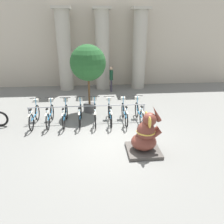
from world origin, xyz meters
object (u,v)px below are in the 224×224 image
object	(u,v)px
bicycle_7	(139,113)
potted_tree	(88,64)
bicycle_3	(80,114)
bicycle_2	(65,115)
bicycle_6	(124,113)
elephant_statue	(145,137)
bicycle_4	(95,114)
bicycle_5	(110,113)
bicycle_1	(50,115)
bicycle_0	(35,116)
person_pedestrian	(111,77)

from	to	relation	value
bicycle_7	potted_tree	world-z (taller)	potted_tree
bicycle_3	bicycle_2	bearing A→B (deg)	-176.42
bicycle_6	elephant_statue	size ratio (longest dim) A/B	1.06
bicycle_4	bicycle_5	world-z (taller)	same
bicycle_1	bicycle_2	size ratio (longest dim) A/B	1.00
bicycle_2	bicycle_6	xyz separation A→B (m)	(2.62, -0.02, 0.00)
bicycle_0	bicycle_7	bearing A→B (deg)	-0.66
bicycle_0	bicycle_1	size ratio (longest dim) A/B	1.00
bicycle_0	bicycle_5	xyz separation A→B (m)	(3.28, -0.05, 0.00)
bicycle_5	person_pedestrian	size ratio (longest dim) A/B	1.09
bicycle_3	elephant_statue	bearing A→B (deg)	-49.17
bicycle_4	bicycle_6	distance (m)	1.31
potted_tree	bicycle_0	bearing A→B (deg)	-149.88
bicycle_7	bicycle_0	bearing A→B (deg)	179.34
bicycle_1	person_pedestrian	bearing A→B (deg)	57.51
bicycle_0	bicycle_3	world-z (taller)	same
bicycle_4	bicycle_7	xyz separation A→B (m)	(1.97, -0.05, 0.00)
bicycle_2	bicycle_7	size ratio (longest dim) A/B	1.00
bicycle_0	bicycle_2	world-z (taller)	same
bicycle_2	bicycle_4	xyz separation A→B (m)	(1.31, 0.03, 0.00)
bicycle_1	bicycle_6	distance (m)	3.28
bicycle_2	elephant_statue	size ratio (longest dim) A/B	1.06
bicycle_3	person_pedestrian	xyz separation A→B (m)	(1.81, 4.91, 0.56)
bicycle_6	bicycle_7	world-z (taller)	same
bicycle_1	bicycle_3	size ratio (longest dim) A/B	1.00
bicycle_0	elephant_statue	bearing A→B (deg)	-31.81
bicycle_4	bicycle_3	bearing A→B (deg)	178.82
bicycle_5	bicycle_6	distance (m)	0.66
bicycle_4	elephant_statue	bearing A→B (deg)	-58.19
bicycle_1	bicycle_2	xyz separation A→B (m)	(0.66, -0.05, 0.00)
bicycle_6	person_pedestrian	xyz separation A→B (m)	(-0.16, 4.97, 0.56)
bicycle_3	bicycle_7	bearing A→B (deg)	-1.42
bicycle_2	potted_tree	size ratio (longest dim) A/B	0.54
bicycle_1	potted_tree	world-z (taller)	potted_tree
bicycle_2	elephant_statue	distance (m)	3.95
person_pedestrian	bicycle_3	bearing A→B (deg)	-110.22
bicycle_2	elephant_statue	xyz separation A→B (m)	(2.95, -2.61, 0.16)
bicycle_4	bicycle_7	bearing A→B (deg)	-1.50
bicycle_5	potted_tree	size ratio (longest dim) A/B	0.54
bicycle_2	bicycle_3	xyz separation A→B (m)	(0.66, 0.04, 0.00)
elephant_statue	person_pedestrian	world-z (taller)	elephant_statue
bicycle_1	elephant_statue	size ratio (longest dim) A/B	1.06
bicycle_3	bicycle_7	size ratio (longest dim) A/B	1.00
person_pedestrian	bicycle_1	bearing A→B (deg)	-122.49
bicycle_1	elephant_statue	bearing A→B (deg)	-36.47
bicycle_6	elephant_statue	bearing A→B (deg)	-82.81
bicycle_3	bicycle_5	world-z (taller)	same
bicycle_7	person_pedestrian	xyz separation A→B (m)	(-0.82, 4.97, 0.56)
bicycle_5	bicycle_6	size ratio (longest dim) A/B	1.00
bicycle_1	bicycle_7	world-z (taller)	same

